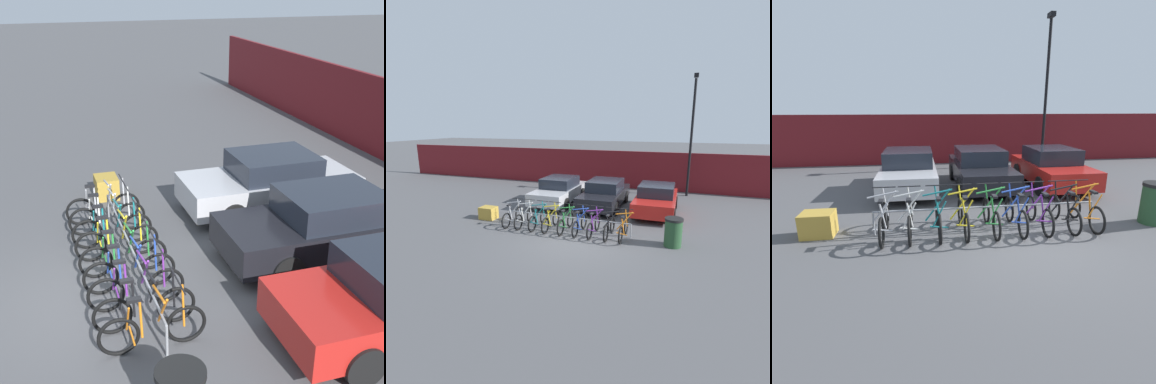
# 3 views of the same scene
# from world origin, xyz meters

# --- Properties ---
(ground_plane) EXTENTS (120.00, 120.00, 0.00)m
(ground_plane) POSITION_xyz_m (0.00, 0.00, 0.00)
(ground_plane) COLOR #4C4C4F
(hoarding_wall) EXTENTS (36.00, 0.16, 2.45)m
(hoarding_wall) POSITION_xyz_m (0.00, 9.50, 1.22)
(hoarding_wall) COLOR maroon
(hoarding_wall) RESTS_ON ground
(bike_rack) EXTENTS (5.30, 0.04, 0.57)m
(bike_rack) POSITION_xyz_m (-0.78, 0.68, 0.50)
(bike_rack) COLOR gray
(bike_rack) RESTS_ON ground
(bicycle_silver) EXTENTS (0.68, 1.71, 1.05)m
(bicycle_silver) POSITION_xyz_m (-3.16, 0.53, 0.38)
(bicycle_silver) COLOR black
(bicycle_silver) RESTS_ON ground
(bicycle_white) EXTENTS (0.68, 1.71, 1.05)m
(bicycle_white) POSITION_xyz_m (-2.59, 0.53, 0.38)
(bicycle_white) COLOR black
(bicycle_white) RESTS_ON ground
(bicycle_teal) EXTENTS (0.68, 1.71, 1.05)m
(bicycle_teal) POSITION_xyz_m (-1.96, 0.53, 0.38)
(bicycle_teal) COLOR black
(bicycle_teal) RESTS_ON ground
(bicycle_yellow) EXTENTS (0.68, 1.71, 1.05)m
(bicycle_yellow) POSITION_xyz_m (-1.39, 0.53, 0.38)
(bicycle_yellow) COLOR black
(bicycle_yellow) RESTS_ON ground
(bicycle_green) EXTENTS (0.68, 1.71, 1.05)m
(bicycle_green) POSITION_xyz_m (-0.73, 0.53, 0.38)
(bicycle_green) COLOR black
(bicycle_green) RESTS_ON ground
(bicycle_blue) EXTENTS (0.68, 1.71, 1.05)m
(bicycle_blue) POSITION_xyz_m (-0.14, 0.53, 0.38)
(bicycle_blue) COLOR black
(bicycle_blue) RESTS_ON ground
(bicycle_purple) EXTENTS (0.68, 1.71, 1.05)m
(bicycle_purple) POSITION_xyz_m (0.43, 0.53, 0.38)
(bicycle_purple) COLOR black
(bicycle_purple) RESTS_ON ground
(bicycle_black) EXTENTS (0.68, 1.71, 1.05)m
(bicycle_black) POSITION_xyz_m (1.06, 0.53, 0.38)
(bicycle_black) COLOR black
(bicycle_black) RESTS_ON ground
(bicycle_orange) EXTENTS (0.68, 1.71, 1.05)m
(bicycle_orange) POSITION_xyz_m (1.60, 0.53, 0.38)
(bicycle_orange) COLOR black
(bicycle_orange) RESTS_ON ground
(car_silver) EXTENTS (1.91, 4.19, 1.40)m
(car_silver) POSITION_xyz_m (-2.71, 4.48, 0.69)
(car_silver) COLOR #B7B7BC
(car_silver) RESTS_ON ground
(car_black) EXTENTS (1.91, 4.29, 1.40)m
(car_black) POSITION_xyz_m (-0.20, 4.55, 0.69)
(car_black) COLOR black
(car_black) RESTS_ON ground
(car_red) EXTENTS (1.91, 3.96, 1.40)m
(car_red) POSITION_xyz_m (2.40, 4.29, 0.69)
(car_red) COLOR red
(car_red) RESTS_ON ground
(lamp_post) EXTENTS (0.24, 0.44, 6.88)m
(lamp_post) POSITION_xyz_m (3.79, 8.50, 3.80)
(lamp_post) COLOR black
(lamp_post) RESTS_ON ground
(trash_bin) EXTENTS (0.63, 0.63, 1.03)m
(trash_bin) POSITION_xyz_m (3.37, 0.44, 0.52)
(trash_bin) COLOR #234728
(trash_bin) RESTS_ON ground
(cargo_crate) EXTENTS (0.70, 0.56, 0.55)m
(cargo_crate) POSITION_xyz_m (-4.64, 0.83, 0.28)
(cargo_crate) COLOR #B28C33
(cargo_crate) RESTS_ON ground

